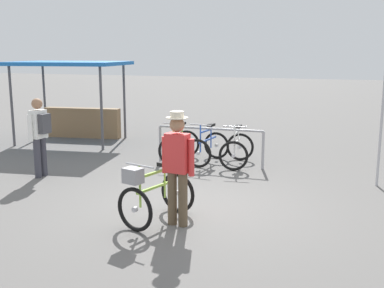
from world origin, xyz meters
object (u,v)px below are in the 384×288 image
Objects in this scene: racked_bike_lime at (179,146)px; market_stall at (75,93)px; racked_bike_blue at (208,148)px; person_with_featured_bike at (177,164)px; racked_bike_white at (237,150)px; featured_bicycle at (154,195)px; pedestrian_with_backpack at (40,132)px.

racked_bike_lime is 0.33× the size of market_stall.
market_stall is (-3.88, 1.52, 1.03)m from racked_bike_lime.
person_with_featured_bike reaches higher than racked_bike_blue.
featured_bicycle is at bearing -93.15° from racked_bike_white.
featured_bicycle is 7.54m from market_stall.
pedestrian_with_backpack reaches higher than featured_bicycle.
racked_bike_lime is 3.24m from pedestrian_with_backpack.
featured_bicycle is 3.76m from pedestrian_with_backpack.
person_with_featured_bike is at bearing -23.40° from pedestrian_with_backpack.
market_stall reaches higher than person_with_featured_bike.
racked_bike_lime is 0.96× the size of racked_bike_blue.
market_stall is at bearing 132.54° from featured_bicycle.
market_stall reaches higher than racked_bike_blue.
person_with_featured_bike is (0.37, 0.04, 0.50)m from featured_bicycle.
featured_bicycle is 0.37× the size of market_stall.
person_with_featured_bike is (1.55, -3.95, 0.58)m from racked_bike_lime.
racked_bike_white is 4.04m from person_with_featured_bike.
racked_bike_lime is at bearing -21.42° from market_stall.
racked_bike_blue is (0.70, 0.02, 0.00)m from racked_bike_lime.
pedestrian_with_backpack is (-2.86, -2.37, 0.57)m from racked_bike_blue.
featured_bicycle is (0.48, -4.02, 0.08)m from racked_bike_blue.
person_with_featured_bike is at bearing 6.53° from featured_bicycle.
racked_bike_lime is at bearing 111.45° from person_with_featured_bike.
pedestrian_with_backpack is at bearing 153.70° from featured_bicycle.
racked_bike_white is 4.33m from pedestrian_with_backpack.
person_with_featured_bike is (0.15, -4.00, 0.58)m from racked_bike_white.
person_with_featured_bike is 0.50× the size of market_stall.
racked_bike_lime and racked_bike_white have the same top height.
racked_bike_white is (1.40, 0.05, 0.00)m from racked_bike_lime.
market_stall is (-5.43, 5.47, 0.45)m from person_with_featured_bike.
racked_bike_white is 5.58m from market_stall.
racked_bike_white is at bearing -15.60° from market_stall.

